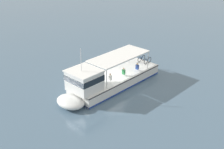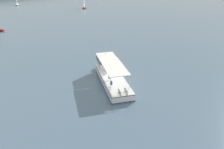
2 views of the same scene
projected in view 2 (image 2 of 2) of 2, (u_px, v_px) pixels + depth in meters
The scene contains 4 objects.
ground_plane at pixel (112, 83), 35.07m from camera, with size 400.00×400.00×0.00m, color slate.
ferry_main at pixel (110, 74), 35.58m from camera, with size 9.72×12.24×5.32m.
sailboat_near_port at pixel (17, 4), 103.71m from camera, with size 3.78×4.79×5.40m.
sailboat_horizon_east at pixel (85, 7), 95.73m from camera, with size 4.68×4.01×5.40m.
Camera 2 is at (-23.49, -20.35, 16.30)m, focal length 36.70 mm.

